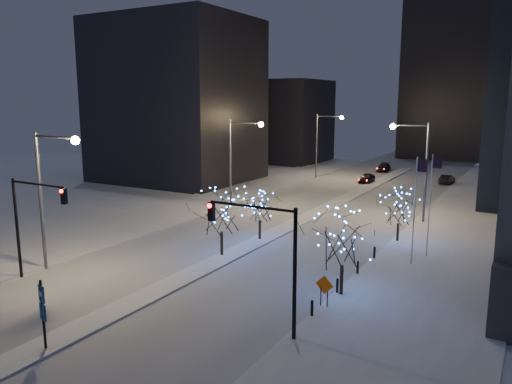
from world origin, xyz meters
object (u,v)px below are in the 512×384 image
Objects in this scene: traffic_signal_east at (267,247)px; holiday_tree_plaza_near at (343,240)px; holiday_tree_median_near at (221,213)px; holiday_tree_median_far at (260,207)px; construction_sign at (324,288)px; traffic_signal_west at (30,213)px; street_lamp_w_mid at (238,151)px; car_far at (384,167)px; car_mid at (447,179)px; wayfinding_sign at (42,308)px; holiday_tree_plaza_far at (399,208)px; street_lamp_east at (417,159)px; street_lamp_w_near at (49,183)px; street_lamp_w_far at (323,137)px; car_near at (367,178)px.

holiday_tree_plaza_near is (1.56, 6.90, -1.10)m from traffic_signal_east.
holiday_tree_median_near reaches higher than holiday_tree_median_far.
traffic_signal_west is at bearing -157.10° from construction_sign.
street_lamp_w_mid is 29.28m from construction_sign.
car_far is at bearing 92.97° from holiday_tree_median_far.
holiday_tree_median_near is 2.74× the size of construction_sign.
street_lamp_w_mid is 27.40m from holiday_tree_plaza_near.
holiday_tree_median_near is (7.94, 10.89, -1.20)m from traffic_signal_west.
car_mid is at bearing 91.77° from holiday_tree_plaza_near.
car_mid is at bearing 77.10° from holiday_tree_median_far.
wayfinding_sign is at bearing -34.31° from traffic_signal_west.
wayfinding_sign is at bearing -110.05° from holiday_tree_plaza_far.
car_far is at bearing 108.81° from construction_sign.
holiday_tree_plaza_near is (0.42, -22.10, -2.79)m from street_lamp_east.
street_lamp_w_far is at bearing 90.00° from street_lamp_w_near.
traffic_signal_east reaches higher than construction_sign.
street_lamp_w_far and street_lamp_east have the same top height.
street_lamp_w_near is 1.43× the size of traffic_signal_west.
street_lamp_east is 17.39m from holiday_tree_median_far.
construction_sign is (18.74, 5.54, -3.45)m from traffic_signal_west.
traffic_signal_east is 1.27× the size of holiday_tree_plaza_near.
car_near is 35.01m from holiday_tree_median_far.
street_lamp_w_mid and street_lamp_east have the same top height.
car_far is (5.77, 64.54, -4.08)m from traffic_signal_west.
wayfinding_sign is (-8.65, -62.39, 1.59)m from car_mid.
car_near is 1.04× the size of car_mid.
holiday_tree_plaza_near is (13.17, -56.64, 2.98)m from car_far.
holiday_tree_median_near is (-10.58, -19.12, -2.89)m from street_lamp_east.
street_lamp_east is 27.04m from car_mid.
car_mid is 48.61m from holiday_tree_plaza_near.
wayfinding_sign reaches higher than construction_sign.
car_mid is at bearing 71.75° from street_lamp_w_near.
wayfinding_sign is (8.79, -6.00, -2.51)m from traffic_signal_west.
car_near is at bearing 118.54° from street_lamp_east.
holiday_tree_plaza_near reaches higher than wayfinding_sign.
traffic_signal_west is 3.63× the size of construction_sign.
wayfinding_sign is at bearing -74.28° from street_lamp_w_mid.
construction_sign is at bearing -90.70° from holiday_tree_plaza_far.
holiday_tree_plaza_near is at bearing 16.87° from street_lamp_w_near.
holiday_tree_plaza_far is (18.94, 21.83, -1.74)m from traffic_signal_west.
street_lamp_w_far is at bearing 103.84° from holiday_tree_median_far.
street_lamp_w_near is 2.33× the size of holiday_tree_median_far.
street_lamp_east is 24.91m from car_near.
street_lamp_w_far is 36.06m from holiday_tree_plaza_far.
street_lamp_w_far is 2.72× the size of wayfinding_sign.
street_lamp_w_far is 1.43× the size of traffic_signal_east.
car_near is (7.44, -0.71, -5.78)m from street_lamp_w_far.
street_lamp_w_far reaches higher than holiday_tree_plaza_near.
traffic_signal_east is 17.97m from holiday_tree_median_far.
street_lamp_w_far is 36.85m from holiday_tree_median_far.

